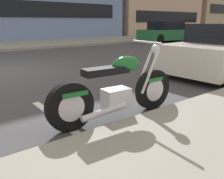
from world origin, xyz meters
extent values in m
cube|color=gray|center=(12.00, 7.50, 0.07)|extent=(120.00, 5.00, 0.14)
cube|color=silver|center=(0.00, -4.40, 0.00)|extent=(0.12, 2.20, 0.01)
cylinder|color=black|center=(1.47, -4.78, 0.33)|extent=(0.67, 0.14, 0.67)
cylinder|color=silver|center=(1.47, -4.78, 0.33)|extent=(0.37, 0.14, 0.37)
cylinder|color=black|center=(-0.01, -4.71, 0.33)|extent=(0.67, 0.14, 0.67)
cylinder|color=silver|center=(-0.01, -4.71, 0.33)|extent=(0.37, 0.14, 0.37)
cube|color=silver|center=(0.73, -4.75, 0.32)|extent=(0.41, 0.28, 0.30)
cube|color=black|center=(0.55, -4.74, 0.75)|extent=(0.69, 0.26, 0.10)
ellipsoid|color=#196028|center=(0.91, -4.76, 0.81)|extent=(0.49, 0.26, 0.24)
cube|color=#196028|center=(0.04, -4.71, 0.52)|extent=(0.37, 0.20, 0.06)
cube|color=#196028|center=(1.45, -4.78, 0.52)|extent=(0.33, 0.18, 0.06)
cylinder|color=silver|center=(1.32, -4.71, 0.65)|extent=(0.34, 0.06, 0.65)
cylinder|color=silver|center=(1.32, -4.85, 0.65)|extent=(0.34, 0.06, 0.65)
cylinder|color=silver|center=(1.29, -4.78, 1.11)|extent=(0.07, 0.62, 0.04)
sphere|color=silver|center=(1.49, -4.79, 0.99)|extent=(0.15, 0.15, 0.15)
cylinder|color=silver|center=(0.42, -4.87, 0.22)|extent=(0.71, 0.13, 0.16)
cylinder|color=black|center=(6.54, -3.12, 0.31)|extent=(0.63, 0.25, 0.62)
cylinder|color=black|center=(3.86, -3.26, 0.31)|extent=(0.63, 0.25, 0.62)
cube|color=#236638|center=(12.39, 4.25, 0.52)|extent=(4.23, 2.04, 0.71)
cube|color=black|center=(12.34, 4.26, 1.15)|extent=(2.26, 1.76, 0.55)
cylinder|color=black|center=(10.98, 3.55, 0.31)|extent=(0.63, 0.26, 0.62)
cylinder|color=black|center=(11.09, 5.14, 0.31)|extent=(0.63, 0.26, 0.62)
cylinder|color=black|center=(13.69, 3.36, 0.31)|extent=(0.63, 0.26, 0.62)
cylinder|color=black|center=(13.81, 4.96, 0.31)|extent=(0.63, 0.26, 0.62)
cube|color=black|center=(5.49, 9.77, 2.26)|extent=(12.40, 0.06, 1.10)
cube|color=black|center=(19.40, 9.77, 1.90)|extent=(9.68, 0.06, 1.10)
camera|label=1|loc=(-1.33, -7.36, 1.41)|focal=37.71mm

